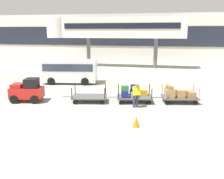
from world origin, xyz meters
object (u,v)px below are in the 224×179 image
baggage_tug (27,91)px  safety_cone_near (136,122)px  baggage_cart_lead (89,97)px  shuttle_van (70,70)px  baggage_handler (136,94)px  safety_cone_far (166,86)px  baggage_cart_middle (132,94)px  baggage_cart_tail (179,94)px

baggage_tug → safety_cone_near: baggage_tug is taller
baggage_cart_lead → shuttle_van: bearing=122.7°
baggage_handler → safety_cone_far: 5.98m
baggage_cart_middle → safety_cone_near: 4.46m
baggage_tug → baggage_cart_lead: (4.08, 0.80, -0.41)m
safety_cone_near → baggage_handler: bearing=97.0°
baggage_cart_tail → safety_cone_near: bearing=-114.3°
baggage_cart_middle → baggage_cart_tail: bearing=10.0°
baggage_tug → baggage_cart_middle: (6.89, 1.39, -0.20)m
baggage_cart_lead → safety_cone_far: bearing=45.1°
baggage_cart_lead → shuttle_van: size_ratio=0.61×
baggage_tug → baggage_cart_lead: baggage_tug is taller
baggage_cart_lead → safety_cone_far: (5.03, 5.04, -0.07)m
shuttle_van → safety_cone_far: shuttle_van is taller
baggage_cart_tail → safety_cone_near: baggage_cart_tail is taller
baggage_cart_lead → shuttle_van: (-3.56, 5.56, 0.89)m
baggage_cart_tail → safety_cone_near: 5.40m
baggage_cart_tail → safety_cone_near: (-2.22, -4.91, -0.28)m
shuttle_van → safety_cone_near: shuttle_van is taller
baggage_tug → baggage_cart_middle: size_ratio=0.74×
baggage_cart_tail → shuttle_van: size_ratio=0.61×
baggage_handler → baggage_cart_lead: bearing=169.1°
shuttle_van → baggage_cart_middle: bearing=-37.9°
baggage_tug → baggage_cart_lead: size_ratio=0.74×
baggage_cart_lead → baggage_cart_tail: 5.92m
baggage_cart_lead → baggage_cart_middle: size_ratio=1.00×
shuttle_van → safety_cone_far: 8.66m
baggage_tug → safety_cone_near: (7.68, -3.00, -0.48)m
baggage_cart_middle → safety_cone_far: size_ratio=5.61×
baggage_cart_tail → safety_cone_far: baggage_cart_tail is taller
baggage_cart_middle → safety_cone_far: (2.22, 4.45, -0.28)m
shuttle_van → baggage_cart_tail: bearing=-25.3°
baggage_cart_lead → baggage_cart_tail: size_ratio=1.00×
baggage_tug → safety_cone_near: 8.26m
baggage_tug → baggage_cart_middle: bearing=11.4°
baggage_handler → safety_cone_far: size_ratio=2.84×
baggage_tug → shuttle_van: shuttle_van is taller
baggage_cart_lead → baggage_cart_middle: 2.88m
baggage_cart_lead → baggage_handler: bearing=-10.9°
baggage_cart_middle → safety_cone_far: baggage_cart_middle is taller
baggage_cart_lead → baggage_handler: (3.21, -0.62, 0.52)m
baggage_cart_middle → shuttle_van: 8.11m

